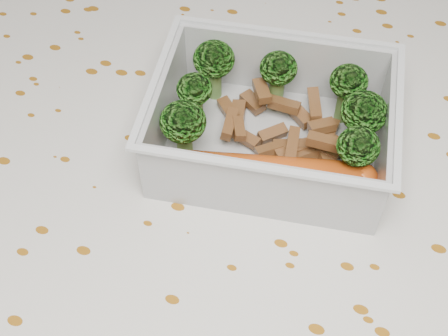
% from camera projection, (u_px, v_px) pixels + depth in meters
% --- Properties ---
extents(dining_table, '(1.40, 0.90, 0.75)m').
position_uv_depth(dining_table, '(233.00, 251.00, 0.50)').
color(dining_table, brown).
rests_on(dining_table, ground).
extents(tablecloth, '(1.46, 0.96, 0.19)m').
position_uv_depth(tablecloth, '(234.00, 216.00, 0.46)').
color(tablecloth, silver).
rests_on(tablecloth, dining_table).
extents(lunch_container, '(0.18, 0.15, 0.06)m').
position_uv_depth(lunch_container, '(271.00, 131.00, 0.43)').
color(lunch_container, silver).
rests_on(lunch_container, tablecloth).
extents(broccoli_florets, '(0.14, 0.10, 0.05)m').
position_uv_depth(broccoli_florets, '(276.00, 100.00, 0.43)').
color(broccoli_florets, '#608C3F').
rests_on(broccoli_florets, lunch_container).
extents(meat_pile, '(0.10, 0.07, 0.03)m').
position_uv_depth(meat_pile, '(290.00, 131.00, 0.44)').
color(meat_pile, brown).
rests_on(meat_pile, lunch_container).
extents(sausage, '(0.14, 0.05, 0.02)m').
position_uv_depth(sausage, '(269.00, 173.00, 0.41)').
color(sausage, '#B74511').
rests_on(sausage, lunch_container).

